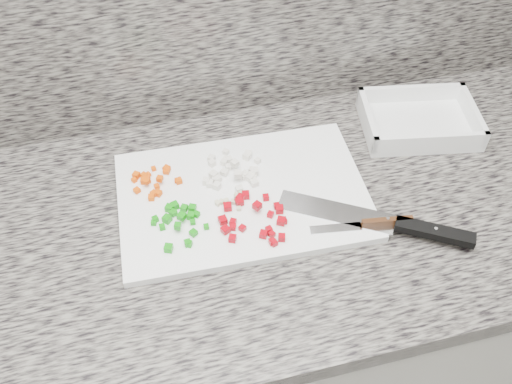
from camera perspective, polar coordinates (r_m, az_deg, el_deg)
cabinet at (r=1.43m, az=-4.25°, el=-14.96°), size 3.92×0.62×0.86m
countertop at (r=1.06m, az=-5.60°, el=-3.76°), size 3.96×0.64×0.04m
cutting_board at (r=1.07m, az=-1.31°, el=-0.42°), size 0.47×0.32×0.02m
carrot_pile at (r=1.09m, az=-10.27°, el=1.10°), size 0.09×0.09×0.02m
onion_pile at (r=1.09m, az=-2.26°, el=2.11°), size 0.12×0.12×0.02m
green_pepper_pile at (r=1.02m, az=-7.75°, el=-2.88°), size 0.10×0.11×0.02m
red_pepper_pile at (r=1.01m, az=-0.23°, el=-2.53°), size 0.12×0.13×0.02m
garlic_pile at (r=1.04m, az=-2.67°, el=-0.84°), size 0.06×0.05×0.01m
chef_knife at (r=1.04m, az=14.21°, el=-3.21°), size 0.32×0.21×0.02m
paring_knife at (r=1.03m, az=11.73°, el=-3.10°), size 0.18×0.04×0.02m
tray at (r=1.25m, az=15.96°, el=6.78°), size 0.26×0.21×0.05m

